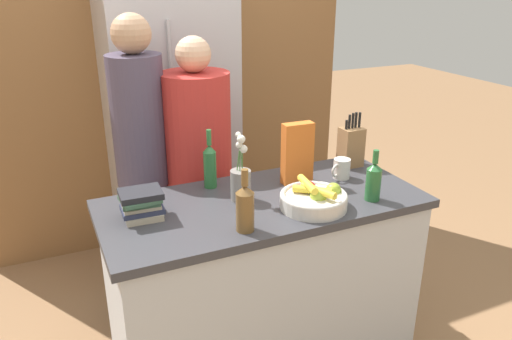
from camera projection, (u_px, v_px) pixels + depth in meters
kitchen_island at (263, 284)px, 2.51m from camera, size 1.51×0.68×0.94m
back_wall_wood at (168, 67)px, 3.57m from camera, size 2.71×0.12×2.60m
refrigerator at (171, 119)px, 3.33m from camera, size 0.79×0.63×2.04m
fruit_bowl at (314, 198)px, 2.25m from camera, size 0.30×0.30×0.12m
knife_block at (351, 146)px, 2.71m from camera, size 0.12×0.10×0.30m
flower_vase at (241, 181)px, 2.30m from camera, size 0.10×0.10×0.33m
cereal_box at (297, 153)px, 2.47m from camera, size 0.16×0.07×0.31m
coffee_mug at (341, 169)px, 2.56m from camera, size 0.12×0.09×0.10m
book_stack at (142, 204)px, 2.14m from camera, size 0.18×0.16×0.13m
bottle_oil at (245, 207)px, 2.02m from camera, size 0.08×0.08×0.27m
bottle_vinegar at (374, 180)px, 2.30m from camera, size 0.07×0.07×0.25m
bottle_wine at (210, 165)px, 2.43m from camera, size 0.06×0.06×0.30m
person_at_sink at (142, 155)px, 2.72m from camera, size 0.29×0.29×1.75m
person_in_blue at (198, 166)px, 2.82m from camera, size 0.38×0.38×1.63m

